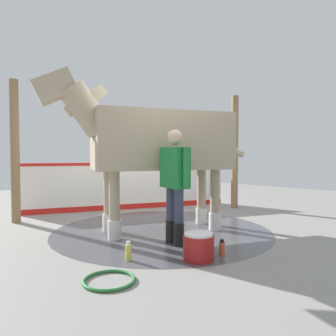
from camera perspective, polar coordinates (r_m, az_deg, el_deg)
ground_plane at (r=5.60m, az=-0.99°, el=-10.68°), size 16.00×16.00×0.02m
wet_patch at (r=5.36m, az=-1.03°, el=-11.15°), size 3.57×3.57×0.00m
barrier_wall at (r=7.41m, az=-6.75°, el=-3.49°), size 2.12×4.29×1.08m
roof_post_near at (r=6.49m, az=-25.83°, el=2.69°), size 0.16×0.16×2.64m
roof_post_far at (r=7.63m, az=11.91°, el=2.81°), size 0.16×0.16×2.64m
horse at (r=5.18m, az=-2.19°, el=4.60°), size 1.88×3.27×2.52m
handler at (r=4.43m, az=1.22°, el=-2.00°), size 0.64×0.33×1.61m
wash_bucket at (r=3.92m, az=5.51°, el=-13.88°), size 0.37×0.37×0.33m
bottle_shampoo at (r=3.92m, az=-7.15°, el=-14.72°), size 0.07×0.07×0.23m
bottle_spray at (r=4.13m, az=9.67°, el=-14.02°), size 0.07×0.07×0.20m
hose_coil at (r=3.38m, az=-10.54°, el=-19.21°), size 0.53×0.53×0.03m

